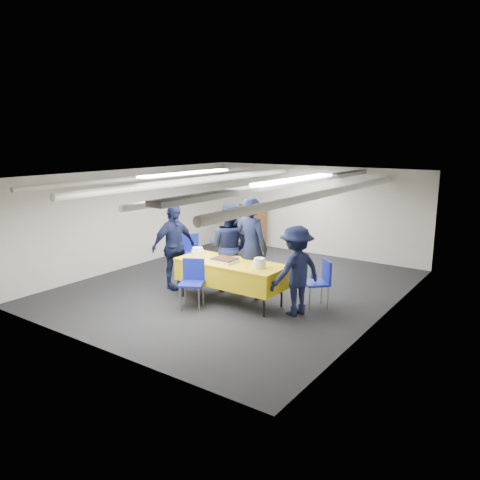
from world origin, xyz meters
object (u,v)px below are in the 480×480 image
object	(u,v)px
chair_right	(321,278)
sailor_b	(229,247)
sheet_cake	(225,260)
sailor_a	(252,248)
podium	(254,227)
sailor_c	(174,247)
serving_table	(231,273)
chair_near	(193,278)
sailor_d	(296,271)
chair_left	(191,249)

from	to	relation	value
chair_right	sailor_b	distance (m)	1.98
sheet_cake	sailor_a	bearing A→B (deg)	68.65
podium	sailor_c	size ratio (longest dim) A/B	0.73
sheet_cake	sailor_c	xyz separation A→B (m)	(-1.34, 0.08, 0.05)
sheet_cake	serving_table	bearing A→B (deg)	45.50
sheet_cake	chair_right	bearing A→B (deg)	27.02
chair_near	sailor_b	world-z (taller)	sailor_b
sailor_d	serving_table	bearing A→B (deg)	-62.68
chair_near	sailor_a	xyz separation A→B (m)	(0.56, 1.07, 0.43)
sailor_a	sailor_d	world-z (taller)	sailor_a
serving_table	sailor_b	bearing A→B (deg)	129.08
serving_table	chair_right	distance (m)	1.65
serving_table	sheet_cake	distance (m)	0.27
chair_right	sailor_d	size ratio (longest dim) A/B	0.56
sheet_cake	sailor_c	bearing A→B (deg)	176.62
sheet_cake	sailor_a	world-z (taller)	sailor_a
podium	sailor_c	xyz separation A→B (m)	(0.61, -3.83, 0.25)
podium	sailor_a	distance (m)	4.00
chair_left	sailor_b	distance (m)	1.56
podium	sailor_d	distance (m)	4.96
serving_table	chair_left	bearing A→B (deg)	150.55
sheet_cake	sailor_d	xyz separation A→B (m)	(1.36, 0.22, -0.03)
podium	chair_right	bearing A→B (deg)	-41.64
podium	sailor_a	world-z (taller)	sailor_a
sheet_cake	sailor_c	distance (m)	1.34
sailor_b	sailor_c	xyz separation A→B (m)	(-0.96, -0.56, -0.02)
chair_near	sailor_b	distance (m)	1.20
serving_table	podium	size ratio (longest dim) A/B	1.67
sheet_cake	chair_right	size ratio (longest dim) A/B	0.53
sailor_c	chair_right	bearing A→B (deg)	-65.20
podium	sailor_b	xyz separation A→B (m)	(1.56, -3.27, 0.26)
chair_left	chair_right	bearing A→B (deg)	-5.91
sailor_a	chair_right	bearing A→B (deg)	-163.14
sailor_a	sailor_b	xyz separation A→B (m)	(-0.60, 0.08, -0.09)
sailor_c	sailor_b	bearing A→B (deg)	-48.75
chair_left	sailor_c	world-z (taller)	sailor_c
serving_table	chair_left	xyz separation A→B (m)	(-1.89, 1.07, -0.03)
chair_near	chair_left	world-z (taller)	same
serving_table	chair_near	xyz separation A→B (m)	(-0.42, -0.59, -0.03)
sailor_a	sailor_d	bearing A→B (deg)	170.16
podium	chair_left	xyz separation A→B (m)	(0.13, -2.77, -0.08)
chair_left	sailor_c	size ratio (longest dim) A/B	0.51
sailor_a	sailor_c	bearing A→B (deg)	24.18
chair_near	serving_table	bearing A→B (deg)	54.29
sailor_c	podium	bearing A→B (deg)	19.87
sheet_cake	chair_right	xyz separation A→B (m)	(1.56, 0.80, -0.28)
sailor_a	sailor_b	bearing A→B (deg)	-0.42
sheet_cake	podium	size ratio (longest dim) A/B	0.37
podium	sheet_cake	bearing A→B (deg)	-63.59
podium	serving_table	bearing A→B (deg)	-62.24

